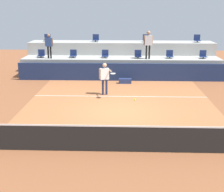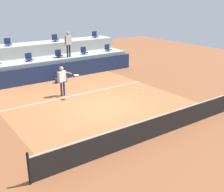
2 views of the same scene
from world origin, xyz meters
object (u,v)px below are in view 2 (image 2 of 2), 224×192
Objects in this scene: stadium_chair_lower_right at (84,51)px; stadium_chair_lower_far_right at (108,48)px; stadium_chair_upper_left at (8,43)px; tennis_ball at (141,93)px; stadium_chair_lower_mid_left at (29,58)px; stadium_chair_upper_right at (55,39)px; spectator_leaning_on_rail at (68,42)px; stadium_chair_lower_mid_right at (59,54)px; equipment_bag at (61,80)px; stadium_chair_upper_far_right at (95,35)px; tennis_player at (63,78)px.

stadium_chair_lower_right is 2.17m from stadium_chair_lower_far_right.
stadium_chair_upper_left is 7.65× the size of tennis_ball.
stadium_chair_upper_left is 11.63m from tennis_ball.
stadium_chair_upper_right is at bearing 32.81° from stadium_chair_lower_mid_left.
stadium_chair_upper_right is 2.18m from spectator_leaning_on_rail.
stadium_chair_upper_left reaches higher than tennis_ball.
equipment_bag is (-0.84, -1.98, -1.31)m from stadium_chair_lower_mid_right.
stadium_chair_upper_right reaches higher than stadium_chair_lower_far_right.
spectator_leaning_on_rail reaches higher than equipment_bag.
stadium_chair_lower_mid_left is at bearing -164.24° from stadium_chair_upper_far_right.
stadium_chair_lower_right is at bearing -51.01° from stadium_chair_upper_right.
stadium_chair_upper_far_right reaches higher than tennis_ball.
stadium_chair_lower_mid_left is 2.17m from stadium_chair_lower_mid_right.
spectator_leaning_on_rail is at bearing 82.82° from tennis_ball.
stadium_chair_upper_far_right reaches higher than tennis_player.
stadium_chair_upper_left reaches higher than stadium_chair_lower_mid_right.
stadium_chair_upper_right is at bearing 84.13° from tennis_ball.
stadium_chair_lower_right is 5.39m from stadium_chair_upper_left.
tennis_player is 0.95× the size of spectator_leaning_on_rail.
stadium_chair_upper_right is at bearing 89.68° from spectator_leaning_on_rail.
stadium_chair_lower_right is at bearing 14.64° from spectator_leaning_on_rail.
stadium_chair_upper_right is 0.29× the size of spectator_leaning_on_rail.
stadium_chair_upper_far_right reaches higher than stadium_chair_lower_mid_left.
tennis_ball is 7.65m from equipment_bag.
stadium_chair_lower_mid_right is 0.29× the size of spectator_leaning_on_rail.
stadium_chair_lower_right is 7.65× the size of tennis_ball.
tennis_ball is at bearing -87.73° from equipment_bag.
stadium_chair_lower_mid_right is 1.00× the size of stadium_chair_upper_far_right.
stadium_chair_lower_mid_left is 3.43m from stadium_chair_upper_right.
tennis_player reaches higher than tennis_ball.
tennis_ball is (2.39, -11.34, -1.05)m from stadium_chair_upper_left.
stadium_chair_upper_far_right is (7.14, 0.00, 0.00)m from stadium_chair_upper_left.
tennis_ball is at bearing -74.54° from tennis_player.
stadium_chair_upper_far_right is 4.21m from spectator_leaning_on_rail.
stadium_chair_lower_mid_left is 1.00× the size of stadium_chair_lower_right.
stadium_chair_lower_mid_left is 0.29× the size of spectator_leaning_on_rail.
stadium_chair_lower_far_right is at bearing 36.29° from tennis_player.
stadium_chair_lower_mid_left is 4.56m from tennis_player.
stadium_chair_lower_mid_right is at bearing 180.00° from stadium_chair_lower_far_right.
equipment_bag is (1.33, -1.98, -1.31)m from stadium_chair_lower_mid_left.
stadium_chair_lower_far_right is at bearing -88.62° from stadium_chair_upper_far_right.
stadium_chair_lower_right is 1.00× the size of stadium_chair_upper_left.
stadium_chair_lower_right and stadium_chair_lower_far_right have the same top height.
stadium_chair_lower_mid_right is at bearing -109.07° from stadium_chair_upper_right.
stadium_chair_upper_right is at bearing 128.99° from stadium_chair_lower_right.
spectator_leaning_on_rail is (-3.60, -2.18, 0.03)m from stadium_chair_upper_far_right.
stadium_chair_lower_right is 9.89m from tennis_ball.
stadium_chair_lower_mid_left is at bearing -66.98° from stadium_chair_upper_left.
stadium_chair_upper_right is (-3.63, 1.80, 0.85)m from stadium_chair_lower_far_right.
spectator_leaning_on_rail reaches higher than stadium_chair_upper_left.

